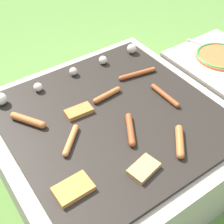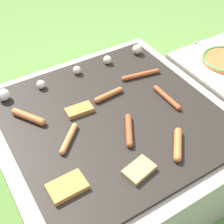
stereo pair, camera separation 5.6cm
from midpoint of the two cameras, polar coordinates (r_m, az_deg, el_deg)
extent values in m
plane|color=#567F38|center=(1.61, -1.01, -10.20)|extent=(14.00, 14.00, 0.00)
cube|color=#A89E8C|center=(1.47, -1.09, -6.11)|extent=(0.98, 0.98, 0.35)
cube|color=black|center=(1.34, -1.20, -0.93)|extent=(0.86, 0.86, 0.02)
cube|color=#A89E8C|center=(1.84, 18.47, 3.64)|extent=(0.45, 0.57, 0.37)
cylinder|color=#93421E|center=(1.42, 8.55, 3.00)|extent=(0.02, 0.16, 0.02)
sphere|color=#93421E|center=(1.47, 6.48, 4.69)|extent=(0.02, 0.02, 0.02)
sphere|color=#93421E|center=(1.38, 10.74, 1.18)|extent=(0.02, 0.02, 0.02)
cylinder|color=#93421E|center=(1.25, 2.10, -3.22)|extent=(0.10, 0.14, 0.03)
sphere|color=#93421E|center=(1.31, 1.83, -0.81)|extent=(0.03, 0.03, 0.03)
sphere|color=#93421E|center=(1.20, 2.41, -5.83)|extent=(0.03, 0.03, 0.03)
cylinder|color=#B7602D|center=(1.34, -16.28, -1.47)|extent=(0.10, 0.14, 0.03)
sphere|color=#B7602D|center=(1.31, -13.81, -2.34)|extent=(0.03, 0.03, 0.03)
sphere|color=#B7602D|center=(1.38, -18.62, -0.64)|extent=(0.03, 0.03, 0.03)
cylinder|color=#C6753D|center=(1.23, -8.84, -5.13)|extent=(0.12, 0.11, 0.02)
sphere|color=#C6753D|center=(1.27, -7.89, -2.84)|extent=(0.02, 0.02, 0.02)
sphere|color=#C6753D|center=(1.19, -9.86, -7.58)|extent=(0.02, 0.02, 0.02)
cylinder|color=#A34C23|center=(1.54, 3.64, 6.98)|extent=(0.18, 0.06, 0.02)
sphere|color=#A34C23|center=(1.58, 6.57, 7.75)|extent=(0.02, 0.02, 0.02)
sphere|color=#A34C23|center=(1.51, 0.58, 6.17)|extent=(0.02, 0.02, 0.02)
cylinder|color=#B7602D|center=(1.41, -2.05, 3.11)|extent=(0.13, 0.04, 0.03)
sphere|color=#B7602D|center=(1.44, -0.02, 4.16)|extent=(0.03, 0.03, 0.03)
sphere|color=#B7602D|center=(1.38, -4.16, 2.01)|extent=(0.03, 0.03, 0.03)
cylinder|color=#B7602D|center=(1.23, 11.02, -5.32)|extent=(0.11, 0.12, 0.03)
sphere|color=#B7602D|center=(1.28, 10.93, -3.02)|extent=(0.03, 0.03, 0.03)
sphere|color=#B7602D|center=(1.19, 11.11, -7.81)|extent=(0.03, 0.03, 0.03)
cube|color=tan|center=(1.14, 4.39, -10.31)|extent=(0.12, 0.09, 0.02)
cube|color=#D18438|center=(1.10, -8.59, -13.75)|extent=(0.13, 0.09, 0.02)
cube|color=#B27033|center=(1.34, -7.27, 0.11)|extent=(0.12, 0.07, 0.02)
sphere|color=silver|center=(1.46, -20.73, 2.22)|extent=(0.06, 0.06, 0.06)
sphere|color=beige|center=(1.49, -14.43, 4.42)|extent=(0.04, 0.04, 0.04)
sphere|color=beige|center=(1.55, -8.12, 7.34)|extent=(0.04, 0.04, 0.04)
sphere|color=beige|center=(1.62, -2.65, 9.45)|extent=(0.04, 0.04, 0.04)
sphere|color=beige|center=(1.70, 2.68, 11.49)|extent=(0.05, 0.05, 0.05)
cylinder|color=orange|center=(1.76, 18.26, 9.61)|extent=(0.25, 0.25, 0.01)
torus|color=#338C3F|center=(1.76, 18.29, 9.74)|extent=(0.25, 0.25, 0.01)
cylinder|color=silver|center=(1.84, 15.54, 11.74)|extent=(0.07, 0.17, 0.01)
cube|color=silver|center=(1.86, 12.93, 12.70)|extent=(0.03, 0.02, 0.01)
camera|label=1|loc=(0.03, -91.22, -1.15)|focal=50.00mm
camera|label=2|loc=(0.03, 88.78, 1.15)|focal=50.00mm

